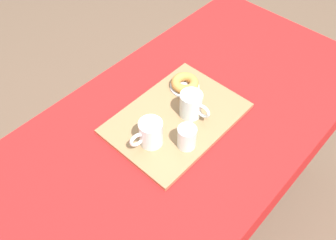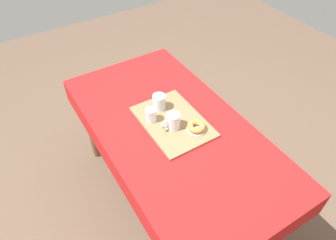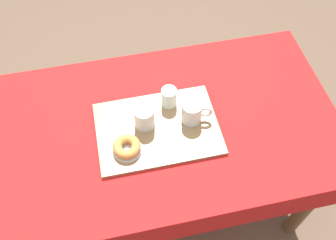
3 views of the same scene
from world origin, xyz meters
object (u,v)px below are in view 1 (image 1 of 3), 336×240
(dining_table, at_px, (186,134))
(sugar_donut_left, at_px, (185,83))
(tea_mug_right, at_px, (191,105))
(donut_plate_left, at_px, (185,87))
(water_glass_near, at_px, (187,138))
(serving_tray, at_px, (176,118))
(tea_mug_left, at_px, (150,134))

(dining_table, distance_m, sugar_donut_left, 0.19)
(tea_mug_right, relative_size, donut_plate_left, 1.07)
(dining_table, height_order, tea_mug_right, tea_mug_right)
(water_glass_near, bearing_deg, serving_tray, -123.23)
(serving_tray, height_order, tea_mug_left, tea_mug_left)
(dining_table, bearing_deg, donut_plate_left, -134.13)
(serving_tray, height_order, water_glass_near, water_glass_near)
(tea_mug_left, xyz_separation_m, donut_plate_left, (-0.27, -0.09, -0.04))
(tea_mug_right, relative_size, sugar_donut_left, 1.15)
(tea_mug_left, relative_size, tea_mug_right, 0.99)
(water_glass_near, bearing_deg, donut_plate_left, -137.83)
(dining_table, bearing_deg, water_glass_near, 38.62)
(serving_tray, xyz_separation_m, tea_mug_right, (-0.04, 0.03, 0.05))
(dining_table, height_order, sugar_donut_left, sugar_donut_left)
(tea_mug_right, bearing_deg, water_glass_near, 34.41)
(water_glass_near, height_order, donut_plate_left, water_glass_near)
(water_glass_near, relative_size, donut_plate_left, 0.75)
(tea_mug_right, distance_m, water_glass_near, 0.14)
(dining_table, xyz_separation_m, serving_tray, (0.04, -0.02, 0.11))
(donut_plate_left, bearing_deg, water_glass_near, 42.17)
(water_glass_near, distance_m, sugar_donut_left, 0.27)
(tea_mug_left, bearing_deg, water_glass_near, 126.80)
(donut_plate_left, bearing_deg, tea_mug_left, 17.52)
(tea_mug_right, distance_m, donut_plate_left, 0.14)
(serving_tray, bearing_deg, donut_plate_left, -150.08)
(serving_tray, height_order, sugar_donut_left, sugar_donut_left)
(sugar_donut_left, bearing_deg, tea_mug_left, 17.52)
(serving_tray, relative_size, sugar_donut_left, 4.55)
(tea_mug_right, bearing_deg, serving_tray, -31.72)
(serving_tray, distance_m, water_glass_near, 0.13)
(serving_tray, distance_m, sugar_donut_left, 0.15)
(dining_table, relative_size, tea_mug_right, 12.90)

